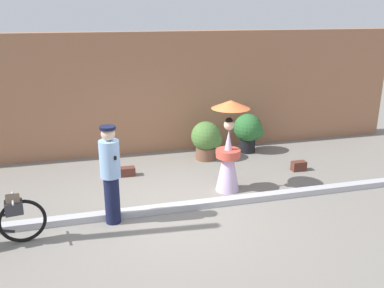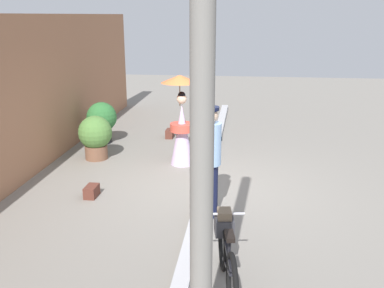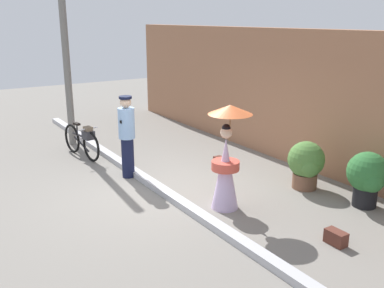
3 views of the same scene
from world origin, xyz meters
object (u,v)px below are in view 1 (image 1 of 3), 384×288
object	(u,v)px
person_with_parasol	(229,147)
backpack_spare	(128,171)
potted_plant_small	(249,131)
person_officer	(110,172)
potted_plant_by_door	(207,139)
backpack_on_pavement	(299,166)

from	to	relation	value
person_with_parasol	backpack_spare	bearing A→B (deg)	145.90
person_with_parasol	potted_plant_small	distance (m)	2.52
person_officer	potted_plant_by_door	xyz separation A→B (m)	(2.49, 2.65, -0.41)
person_with_parasol	potted_plant_by_door	distance (m)	1.92
potted_plant_small	backpack_spare	distance (m)	3.35
person_officer	backpack_spare	xyz separation A→B (m)	(0.48, 2.06, -0.82)
person_officer	potted_plant_by_door	bearing A→B (deg)	46.79
person_with_parasol	backpack_spare	size ratio (longest dim) A/B	5.68
person_with_parasol	backpack_on_pavement	xyz separation A→B (m)	(1.94, 0.59, -0.80)
backpack_on_pavement	potted_plant_small	bearing A→B (deg)	112.20
person_officer	potted_plant_small	distance (m)	4.71
person_with_parasol	backpack_on_pavement	distance (m)	2.18
potted_plant_small	backpack_spare	world-z (taller)	potted_plant_small
person_officer	person_with_parasol	xyz separation A→B (m)	(2.37, 0.78, -0.01)
person_officer	backpack_spare	size ratio (longest dim) A/B	5.28
potted_plant_small	backpack_spare	size ratio (longest dim) A/B	3.07
backpack_on_pavement	person_with_parasol	bearing A→B (deg)	-163.08
person_with_parasol	potted_plant_small	size ratio (longest dim) A/B	1.85
potted_plant_by_door	backpack_on_pavement	world-z (taller)	potted_plant_by_door
potted_plant_by_door	backpack_spare	distance (m)	2.14
backpack_on_pavement	backpack_spare	bearing A→B (deg)	169.76
backpack_on_pavement	backpack_spare	world-z (taller)	backpack_on_pavement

